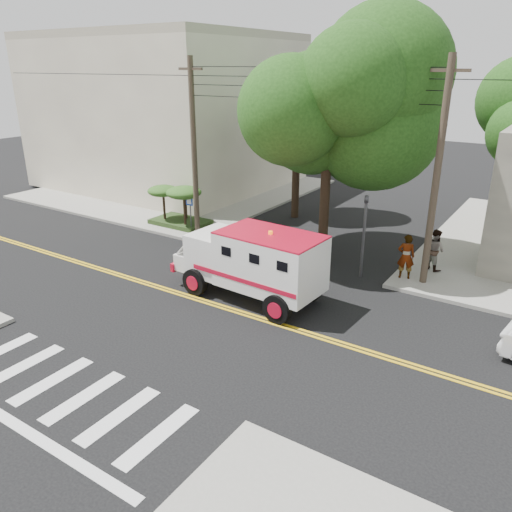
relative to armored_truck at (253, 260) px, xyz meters
The scene contains 13 objects.
ground 2.32m from the armored_truck, 129.22° to the right, with size 100.00×100.00×0.00m, color black.
sidewalk_nw 19.06m from the armored_truck, 140.04° to the left, with size 17.00×17.00×0.15m, color gray.
building_left 21.78m from the armored_truck, 140.40° to the left, with size 16.00×14.00×10.00m, color #C0B49E.
utility_pole_left 8.65m from the armored_truck, 144.80° to the left, with size 0.28×0.28×9.00m, color #382D23.
utility_pole_right 7.74m from the armored_truck, 43.08° to the left, with size 0.28×0.28×9.00m, color #382D23.
tree_main 7.50m from the armored_truck, 79.87° to the left, with size 6.08×5.70×9.85m.
tree_left 11.87m from the armored_truck, 109.63° to the left, with size 4.48×4.20×7.70m.
traffic_signal 5.14m from the armored_truck, 57.50° to the left, with size 0.15×0.18×3.60m.
accessibility_sign 8.75m from the armored_truck, 146.14° to the left, with size 0.45×0.10×2.02m.
palm_planter 10.03m from the armored_truck, 147.93° to the left, with size 3.52×2.63×2.36m.
armored_truck is the anchor object (origin of this frame).
pedestrian_a 6.60m from the armored_truck, 47.61° to the left, with size 0.70×0.46×1.93m, color gray.
pedestrian_b 8.34m from the armored_truck, 51.34° to the left, with size 0.89×0.69×1.83m, color gray.
Camera 1 is at (10.86, -13.49, 8.60)m, focal length 35.00 mm.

